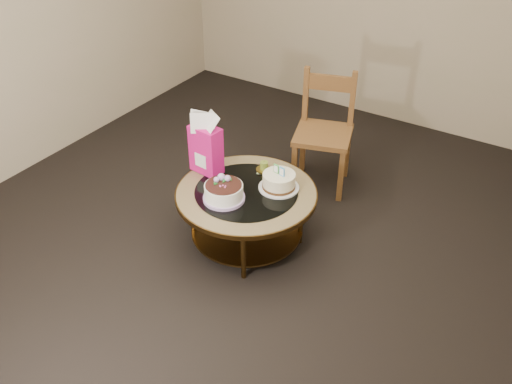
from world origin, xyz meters
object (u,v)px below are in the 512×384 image
Objects in this scene: coffee_table at (246,200)px; dining_chair at (324,131)px; gift_bag at (206,144)px; decorated_cake at (224,193)px; cream_cake at (279,181)px.

coffee_table is 1.04m from dining_chair.
dining_chair reaches higher than gift_bag.
gift_bag is (-0.32, 0.24, 0.18)m from decorated_cake.
decorated_cake is 0.30× the size of dining_chair.
cream_cake is at bearing -102.45° from dining_chair.
dining_chair is at bearing 107.52° from cream_cake.
cream_cake is (0.25, 0.32, 0.00)m from decorated_cake.
decorated_cake is at bearing -30.10° from gift_bag.
coffee_table is 0.23m from decorated_cake.
dining_chair reaches higher than coffee_table.
cream_cake is 0.61m from gift_bag.
cream_cake is 0.62× the size of gift_bag.
coffee_table is at bearing 66.23° from decorated_cake.
decorated_cake is 1.21m from dining_chair.
decorated_cake reaches higher than coffee_table.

